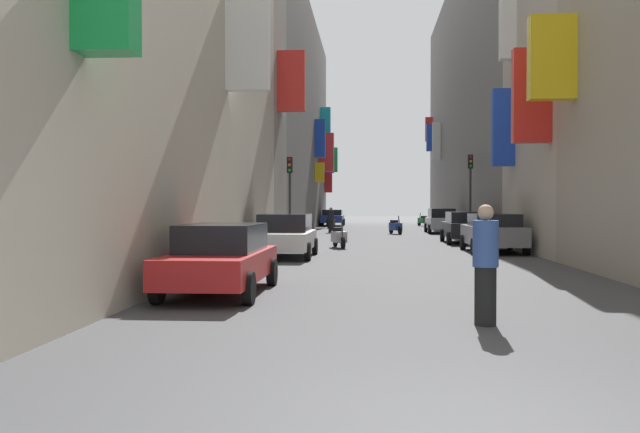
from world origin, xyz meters
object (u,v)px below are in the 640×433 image
parked_car_black (464,227)px  parked_car_white (285,235)px  scooter_blue (395,227)px  parked_car_blue (332,217)px  parked_car_red (221,257)px  pedestrian_near_left (331,220)px  scooter_black (331,222)px  scooter_green (423,220)px  scooter_silver (339,237)px  parked_car_grey (493,232)px  parked_car_silver (441,220)px  traffic_light_near_corner (470,182)px  pedestrian_crossing (486,265)px  traffic_light_far_corner (290,184)px

parked_car_black → parked_car_white: parked_car_white is taller
scooter_blue → parked_car_blue: bearing=106.5°
parked_car_red → pedestrian_near_left: (0.53, 29.84, 0.07)m
scooter_black → scooter_green: bearing=37.9°
parked_car_black → scooter_green: parked_car_black is taller
parked_car_red → scooter_silver: parked_car_red is taller
parked_car_blue → pedestrian_near_left: pedestrian_near_left is taller
parked_car_white → pedestrian_near_left: 20.40m
pedestrian_near_left → scooter_blue: bearing=-26.1°
parked_car_grey → scooter_blue: (-3.06, 15.55, -0.31)m
parked_car_silver → traffic_light_near_corner: size_ratio=0.96×
parked_car_white → parked_car_red: bearing=-90.6°
parked_car_blue → pedestrian_crossing: 47.32m
parked_car_grey → parked_car_blue: (-7.77, 31.51, -0.04)m
parked_car_black → pedestrian_crossing: (-2.69, -21.69, 0.13)m
parked_car_white → parked_car_blue: bearing=90.4°
parked_car_blue → parked_car_black: bearing=-73.5°
parked_car_white → scooter_black: (-0.04, 28.41, -0.31)m
scooter_black → traffic_light_near_corner: size_ratio=0.43×
parked_car_black → parked_car_white: (-7.30, -8.98, -0.00)m
scooter_blue → traffic_light_far_corner: (-5.36, -9.47, 2.31)m
scooter_blue → pedestrian_near_left: bearing=153.9°
pedestrian_near_left → traffic_light_near_corner: size_ratio=0.36×
parked_car_silver → scooter_silver: size_ratio=2.34×
scooter_silver → traffic_light_far_corner: size_ratio=0.45×
parked_car_grey → traffic_light_near_corner: traffic_light_near_corner is taller
parked_car_black → scooter_black: bearing=110.7°
traffic_light_far_corner → traffic_light_near_corner: bearing=27.6°
parked_car_silver → parked_car_blue: size_ratio=0.98×
parked_car_silver → scooter_silver: bearing=-110.9°
scooter_blue → pedestrian_near_left: (-4.05, 1.98, 0.35)m
parked_car_blue → pedestrian_crossing: (4.85, -47.08, 0.17)m
scooter_silver → traffic_light_near_corner: traffic_light_near_corner is taller
scooter_silver → pedestrian_crossing: bearing=-80.5°
parked_car_white → traffic_light_near_corner: size_ratio=0.95×
parked_car_black → traffic_light_far_corner: 8.43m
parked_car_silver → parked_car_white: size_ratio=1.02×
parked_car_silver → scooter_blue: 3.49m
scooter_green → pedestrian_crossing: size_ratio=0.96×
parked_car_blue → traffic_light_far_corner: traffic_light_far_corner is taller
parked_car_grey → traffic_light_far_corner: bearing=144.1°
parked_car_grey → scooter_blue: bearing=101.1°
parked_car_black → pedestrian_near_left: bearing=121.1°
scooter_green → traffic_light_near_corner: traffic_light_near_corner is taller
parked_car_blue → traffic_light_far_corner: size_ratio=1.09×
parked_car_white → scooter_blue: bearing=76.3°
parked_car_grey → pedestrian_near_left: size_ratio=2.64×
parked_car_silver → pedestrian_crossing: bearing=-94.9°
pedestrian_crossing → traffic_light_far_corner: traffic_light_far_corner is taller
scooter_silver → parked_car_black: bearing=34.8°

